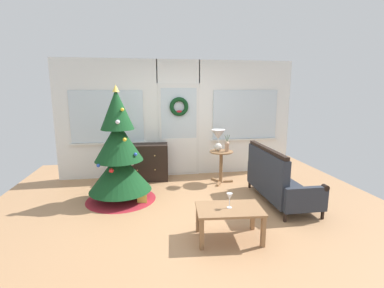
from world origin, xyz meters
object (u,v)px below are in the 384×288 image
(settee_sofa, at_px, (276,181))
(side_table, at_px, (221,160))
(wine_glass, at_px, (230,197))
(christmas_tree, at_px, (119,157))
(dresser_cabinet, at_px, (147,162))
(flower_vase, at_px, (227,146))
(table_lamp, at_px, (218,137))
(coffee_table, at_px, (229,213))
(gift_box, at_px, (142,198))

(settee_sofa, bearing_deg, side_table, 120.91)
(wine_glass, bearing_deg, christmas_tree, 133.57)
(dresser_cabinet, relative_size, wine_glass, 4.72)
(flower_vase, height_order, wine_glass, flower_vase)
(table_lamp, height_order, flower_vase, table_lamp)
(dresser_cabinet, relative_size, coffee_table, 1.05)
(christmas_tree, bearing_deg, wine_glass, -46.43)
(wine_glass, bearing_deg, dresser_cabinet, 111.72)
(dresser_cabinet, xyz_separation_m, coffee_table, (1.04, -2.62, -0.03))
(christmas_tree, bearing_deg, coffee_table, -46.59)
(wine_glass, xyz_separation_m, gift_box, (-1.13, 1.37, -0.49))
(dresser_cabinet, height_order, gift_box, dresser_cabinet)
(side_table, relative_size, wine_glass, 3.46)
(dresser_cabinet, bearing_deg, christmas_tree, -113.80)
(side_table, relative_size, flower_vase, 1.93)
(flower_vase, xyz_separation_m, coffee_table, (-0.58, -2.12, -0.43))
(side_table, distance_m, table_lamp, 0.48)
(christmas_tree, xyz_separation_m, wine_glass, (1.50, -1.58, -0.20))
(table_lamp, relative_size, flower_vase, 1.26)
(table_lamp, bearing_deg, coffee_table, -100.73)
(side_table, bearing_deg, settee_sofa, -59.09)
(settee_sofa, height_order, side_table, settee_sofa)
(flower_vase, bearing_deg, wine_glass, -105.33)
(coffee_table, bearing_deg, gift_box, 129.39)
(christmas_tree, relative_size, table_lamp, 4.53)
(flower_vase, relative_size, gift_box, 2.15)
(coffee_table, distance_m, gift_box, 1.80)
(christmas_tree, height_order, table_lamp, christmas_tree)
(side_table, xyz_separation_m, table_lamp, (-0.06, 0.04, 0.48))
(flower_vase, height_order, gift_box, flower_vase)
(christmas_tree, xyz_separation_m, side_table, (1.98, 0.60, -0.29))
(side_table, height_order, coffee_table, side_table)
(settee_sofa, bearing_deg, christmas_tree, 168.76)
(christmas_tree, bearing_deg, flower_vase, 14.43)
(christmas_tree, height_order, gift_box, christmas_tree)
(side_table, xyz_separation_m, gift_box, (-1.61, -0.80, -0.40))
(christmas_tree, bearing_deg, gift_box, -29.40)
(christmas_tree, bearing_deg, settee_sofa, -11.24)
(flower_vase, xyz_separation_m, gift_box, (-1.71, -0.74, -0.71))
(coffee_table, distance_m, wine_glass, 0.21)
(wine_glass, bearing_deg, settee_sofa, 42.38)
(dresser_cabinet, height_order, flower_vase, flower_vase)
(flower_vase, relative_size, wine_glass, 1.79)
(christmas_tree, distance_m, gift_box, 0.80)
(christmas_tree, xyz_separation_m, settee_sofa, (2.65, -0.53, -0.39))
(christmas_tree, bearing_deg, dresser_cabinet, 66.20)
(table_lamp, distance_m, coffee_table, 2.34)
(table_lamp, distance_m, gift_box, 1.97)
(christmas_tree, height_order, settee_sofa, christmas_tree)
(christmas_tree, height_order, wine_glass, christmas_tree)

